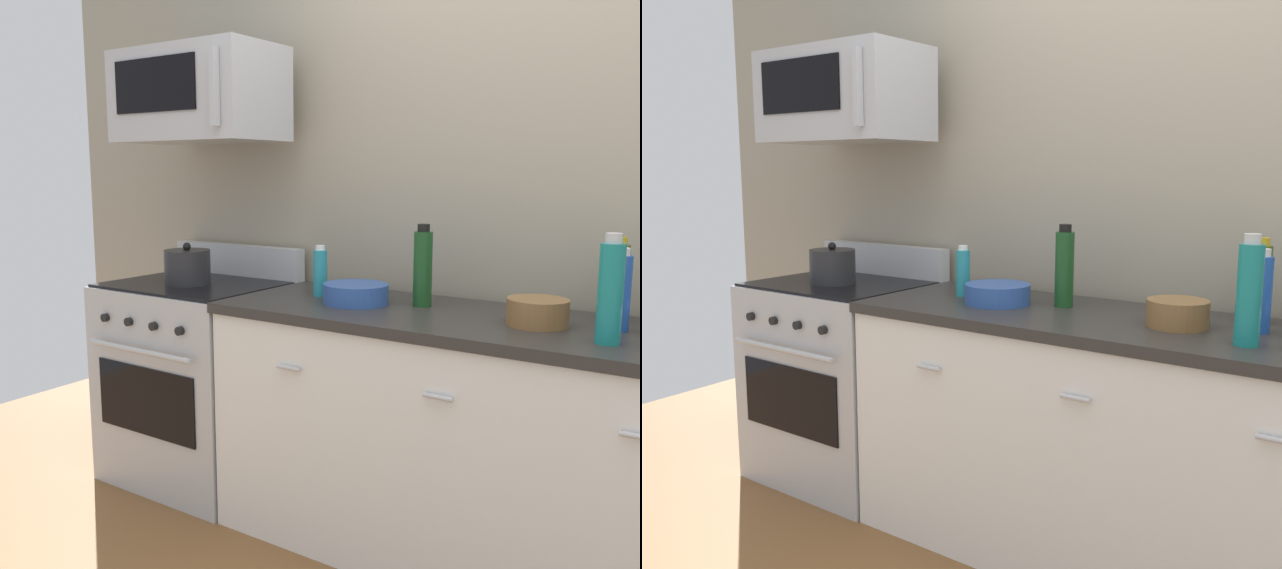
{
  "view_description": "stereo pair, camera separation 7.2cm",
  "coord_description": "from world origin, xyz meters",
  "views": [
    {
      "loc": [
        0.58,
        -2.26,
        1.42
      ],
      "look_at": [
        -0.92,
        -0.05,
        0.99
      ],
      "focal_mm": 39.09,
      "sensor_mm": 36.0,
      "label": 1
    },
    {
      "loc": [
        0.64,
        -2.22,
        1.42
      ],
      "look_at": [
        -0.92,
        -0.05,
        0.99
      ],
      "focal_mm": 39.09,
      "sensor_mm": 36.0,
      "label": 2
    }
  ],
  "objects": [
    {
      "name": "bottle_sparkling_teal",
      "position": [
        0.16,
        -0.14,
        1.07
      ],
      "size": [
        0.07,
        0.07,
        0.33
      ],
      "color": "#197F7A",
      "rests_on": "countertop_slab"
    },
    {
      "name": "bowl_wooden_salad",
      "position": [
        -0.09,
        -0.01,
        0.97
      ],
      "size": [
        0.2,
        0.2,
        0.09
      ],
      "color": "brown",
      "rests_on": "countertop_slab"
    },
    {
      "name": "range_oven",
      "position": [
        -1.64,
        0.0,
        0.47
      ],
      "size": [
        0.76,
        0.69,
        1.07
      ],
      "color": "#B7BABF",
      "rests_on": "ground_plane"
    },
    {
      "name": "bottle_wine_green",
      "position": [
        -0.55,
        0.08,
        1.07
      ],
      "size": [
        0.07,
        0.07,
        0.31
      ],
      "color": "#19471E",
      "rests_on": "countertop_slab"
    },
    {
      "name": "stockpot",
      "position": [
        -1.64,
        -0.05,
        1.0
      ],
      "size": [
        0.2,
        0.2,
        0.19
      ],
      "color": "#262628",
      "rests_on": "range_oven"
    },
    {
      "name": "counter_unit",
      "position": [
        0.0,
        -0.0,
        0.46
      ],
      "size": [
        2.53,
        0.66,
        0.92
      ],
      "color": "white",
      "rests_on": "ground_plane"
    },
    {
      "name": "bowl_blue_mixing",
      "position": [
        -0.78,
        -0.01,
        0.96
      ],
      "size": [
        0.25,
        0.25,
        0.08
      ],
      "color": "#2D519E",
      "rests_on": "countertop_slab"
    },
    {
      "name": "bottle_olive_oil",
      "position": [
        0.11,
        0.21,
        1.06
      ],
      "size": [
        0.07,
        0.07,
        0.29
      ],
      "color": "#385114",
      "rests_on": "countertop_slab"
    },
    {
      "name": "bottle_dish_soap",
      "position": [
        -0.99,
        0.05,
        1.02
      ],
      "size": [
        0.06,
        0.06,
        0.21
      ],
      "color": "teal",
      "rests_on": "countertop_slab"
    },
    {
      "name": "bottle_soda_blue",
      "position": [
        0.15,
        0.06,
        1.05
      ],
      "size": [
        0.06,
        0.06,
        0.27
      ],
      "color": "#1E4CA5",
      "rests_on": "countertop_slab"
    },
    {
      "name": "microwave",
      "position": [
        -1.64,
        0.05,
        1.75
      ],
      "size": [
        0.74,
        0.44,
        0.4
      ],
      "color": "#B7BABF"
    },
    {
      "name": "back_wall",
      "position": [
        0.0,
        0.41,
        1.35
      ],
      "size": [
        5.62,
        0.1,
        2.7
      ],
      "primitive_type": "cube",
      "color": "#9E937F",
      "rests_on": "ground_plane"
    }
  ]
}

